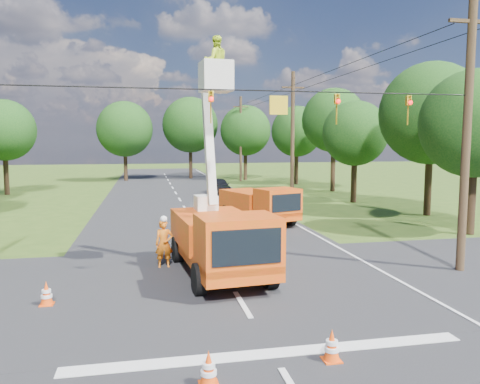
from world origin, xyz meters
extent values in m
plane|color=#324F17|center=(0.00, 20.00, 0.00)|extent=(140.00, 140.00, 0.00)
cube|color=black|center=(0.00, 20.00, 0.00)|extent=(12.00, 100.00, 0.06)
cube|color=black|center=(0.00, 2.00, 0.00)|extent=(56.00, 10.00, 0.07)
cube|color=silver|center=(0.00, -3.20, 0.00)|extent=(9.00, 0.45, 0.02)
cube|color=silver|center=(5.60, 20.00, 0.00)|extent=(0.12, 90.00, 0.02)
cube|color=#EF4310|center=(-0.16, 3.33, 0.78)|extent=(2.99, 6.73, 0.49)
cube|color=#EF4310|center=(0.06, 1.00, 1.63)|extent=(2.56, 2.07, 1.63)
cube|color=black|center=(0.14, 0.08, 1.69)|extent=(2.07, 0.26, 1.04)
cube|color=#EF4310|center=(-0.24, 4.20, 1.47)|extent=(2.92, 4.25, 1.09)
cylinder|color=black|center=(-1.11, 1.16, 0.50)|extent=(0.44, 1.03, 1.00)
cylinder|color=black|center=(1.17, 1.38, 0.50)|extent=(0.44, 1.03, 1.00)
cylinder|color=black|center=(-1.49, 5.29, 0.50)|extent=(0.44, 1.03, 1.00)
cylinder|color=black|center=(0.79, 5.50, 0.50)|extent=(0.44, 1.03, 1.00)
cube|color=silver|center=(-0.35, 5.39, 2.29)|extent=(0.89, 0.89, 0.60)
cube|color=silver|center=(-0.30, 4.80, 4.69)|extent=(0.44, 1.48, 4.73)
cube|color=silver|center=(-0.19, 3.66, 6.92)|extent=(1.13, 1.13, 1.04)
imported|color=#C6E526|center=(-0.19, 3.66, 7.42)|extent=(0.93, 0.77, 1.77)
cube|color=#EF4310|center=(3.63, 13.36, 0.70)|extent=(3.88, 6.19, 0.44)
cube|color=#EF4310|center=(4.30, 11.39, 1.45)|extent=(2.55, 2.24, 1.45)
cube|color=black|center=(4.56, 10.61, 1.50)|extent=(1.76, 0.65, 0.92)
cube|color=#EF4310|center=(3.38, 14.09, 1.31)|extent=(3.30, 4.12, 0.97)
cylinder|color=black|center=(3.26, 11.29, 0.45)|extent=(0.58, 0.94, 0.89)
cylinder|color=black|center=(5.18, 11.94, 0.45)|extent=(0.58, 0.94, 0.89)
cylinder|color=black|center=(2.07, 14.77, 0.45)|extent=(0.58, 0.94, 0.89)
cylinder|color=black|center=(4.00, 15.42, 0.45)|extent=(0.58, 0.94, 0.89)
imported|color=orange|center=(-2.03, 4.56, 0.91)|extent=(0.68, 0.47, 1.82)
imported|color=black|center=(3.87, 29.08, 0.71)|extent=(1.84, 4.23, 1.42)
cone|color=#F74A0D|center=(-1.54, -4.24, 0.38)|extent=(0.36, 0.36, 0.70)
cylinder|color=white|center=(-1.54, -4.24, 0.44)|extent=(0.26, 0.26, 0.09)
cylinder|color=white|center=(-1.54, -4.24, 0.29)|extent=(0.31, 0.31, 0.09)
cone|color=#F74A0D|center=(1.16, -3.75, 0.38)|extent=(0.36, 0.36, 0.70)
cube|color=#F74A0D|center=(1.16, -3.75, 0.04)|extent=(0.38, 0.38, 0.04)
cylinder|color=white|center=(1.16, -3.75, 0.44)|extent=(0.26, 0.26, 0.09)
cylinder|color=white|center=(1.16, -3.75, 0.29)|extent=(0.31, 0.31, 0.09)
cone|color=#F74A0D|center=(2.43, 10.49, 0.38)|extent=(0.36, 0.36, 0.70)
cube|color=#F74A0D|center=(2.43, 10.49, 0.04)|extent=(0.38, 0.38, 0.04)
cylinder|color=white|center=(2.43, 10.49, 0.44)|extent=(0.26, 0.26, 0.09)
cylinder|color=white|center=(2.43, 10.49, 0.29)|extent=(0.31, 0.31, 0.09)
cone|color=#F74A0D|center=(-5.50, 1.09, 0.38)|extent=(0.36, 0.36, 0.70)
cube|color=#F74A0D|center=(-5.50, 1.09, 0.04)|extent=(0.38, 0.38, 0.04)
cylinder|color=white|center=(-5.50, 1.09, 0.44)|extent=(0.26, 0.26, 0.09)
cylinder|color=white|center=(-5.50, 1.09, 0.29)|extent=(0.31, 0.31, 0.09)
cone|color=#F74A0D|center=(4.44, 17.06, 0.38)|extent=(0.36, 0.36, 0.70)
cube|color=#F74A0D|center=(4.44, 17.06, 0.04)|extent=(0.38, 0.38, 0.04)
cylinder|color=white|center=(4.44, 17.06, 0.44)|extent=(0.26, 0.26, 0.09)
cylinder|color=white|center=(4.44, 17.06, 0.29)|extent=(0.31, 0.31, 0.09)
cylinder|color=#4C3823|center=(8.50, 2.00, 5.00)|extent=(0.30, 0.30, 10.00)
cube|color=#4C3823|center=(8.50, 2.00, 8.80)|extent=(1.80, 0.12, 0.12)
cylinder|color=#4C3823|center=(8.50, 22.00, 5.00)|extent=(0.30, 0.30, 10.00)
cube|color=#4C3823|center=(8.50, 22.00, 8.80)|extent=(1.80, 0.12, 0.12)
cylinder|color=#4C3823|center=(8.50, 42.00, 5.00)|extent=(0.30, 0.30, 10.00)
cube|color=#4C3823|center=(8.50, 42.00, 8.80)|extent=(1.80, 0.12, 0.12)
cylinder|color=black|center=(-0.50, 2.00, 6.30)|extent=(18.00, 0.04, 0.04)
cube|color=gold|center=(1.60, 2.00, 5.85)|extent=(0.60, 0.05, 0.60)
imported|color=gold|center=(-0.60, 2.00, 5.75)|extent=(0.16, 0.20, 1.00)
sphere|color=#FF0C0C|center=(-0.60, 1.88, 6.00)|extent=(0.14, 0.14, 0.14)
imported|color=gold|center=(3.60, 2.00, 5.75)|extent=(0.16, 0.20, 1.00)
sphere|color=#FF0C0C|center=(3.60, 1.88, 6.00)|extent=(0.14, 0.14, 0.14)
imported|color=gold|center=(6.20, 2.00, 5.75)|extent=(0.16, 0.20, 1.00)
sphere|color=#FF0C0C|center=(6.20, 1.88, 6.00)|extent=(0.14, 0.14, 0.14)
cylinder|color=#382616|center=(-14.80, 32.00, 2.02)|extent=(0.44, 0.44, 4.05)
sphere|color=#0F3A11|center=(-14.80, 32.00, 5.70)|extent=(5.40, 5.40, 5.40)
cylinder|color=#382616|center=(13.50, 8.00, 1.98)|extent=(0.44, 0.44, 3.96)
sphere|color=#0F3A11|center=(13.50, 8.00, 5.58)|extent=(5.40, 5.40, 5.40)
cylinder|color=#382616|center=(15.00, 14.00, 2.29)|extent=(0.44, 0.44, 4.58)
sphere|color=#0F3A11|center=(15.00, 14.00, 6.45)|extent=(6.40, 6.40, 6.40)
cylinder|color=#382616|center=(13.20, 21.00, 1.89)|extent=(0.44, 0.44, 3.78)
sphere|color=#0F3A11|center=(13.20, 21.00, 5.33)|extent=(5.00, 5.00, 5.00)
cylinder|color=#382616|center=(14.80, 29.00, 2.38)|extent=(0.44, 0.44, 4.75)
sphere|color=#0F3A11|center=(14.80, 29.00, 6.70)|extent=(6.00, 6.00, 6.00)
cylinder|color=#382616|center=(13.80, 37.00, 2.07)|extent=(0.44, 0.44, 4.14)
sphere|color=#0F3A11|center=(13.80, 37.00, 5.83)|extent=(5.60, 5.60, 5.60)
cylinder|color=#382616|center=(-5.00, 45.00, 2.20)|extent=(0.44, 0.44, 4.40)
sphere|color=#0F3A11|center=(-5.00, 45.00, 6.20)|extent=(6.60, 6.60, 6.60)
cylinder|color=#382616|center=(3.00, 47.00, 2.42)|extent=(0.44, 0.44, 4.84)
sphere|color=#0F3A11|center=(3.00, 47.00, 6.82)|extent=(7.00, 7.00, 7.00)
cylinder|color=#382616|center=(9.50, 44.00, 2.16)|extent=(0.44, 0.44, 4.31)
sphere|color=#0F3A11|center=(9.50, 44.00, 6.08)|extent=(6.20, 6.20, 6.20)
camera|label=1|loc=(-2.64, -12.70, 4.67)|focal=35.00mm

